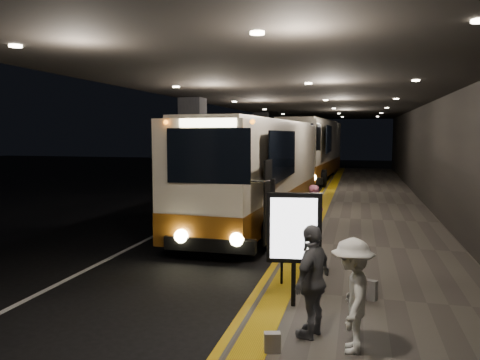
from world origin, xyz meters
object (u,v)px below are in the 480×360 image
at_px(coach_main, 258,176).
at_px(coach_second, 311,152).
at_px(passenger_boarding, 315,215).
at_px(bag_polka, 368,290).
at_px(coach_third, 320,150).
at_px(bag_plain, 272,342).
at_px(passenger_waiting_white, 352,295).
at_px(passenger_waiting_grey, 313,281).
at_px(stanchion_post, 282,255).
at_px(info_sign, 294,230).

distance_m(coach_main, coach_second, 15.75).
distance_m(passenger_boarding, bag_polka, 4.25).
xyz_separation_m(coach_third, bag_plain, (2.29, -36.57, -1.39)).
relative_size(coach_third, passenger_waiting_white, 7.08).
distance_m(coach_third, bag_polka, 34.33).
relative_size(passenger_boarding, bag_polka, 4.46).
height_order(coach_third, bag_plain, coach_third).
distance_m(coach_third, passenger_waiting_grey, 36.01).
relative_size(coach_main, coach_second, 0.89).
height_order(passenger_waiting_white, passenger_waiting_grey, passenger_waiting_grey).
relative_size(coach_second, stanchion_post, 10.81).
distance_m(info_sign, stanchion_post, 1.40).
bearing_deg(passenger_boarding, info_sign, -157.44).
xyz_separation_m(passenger_boarding, info_sign, (0.05, -4.64, 0.53)).
height_order(passenger_boarding, stanchion_post, passenger_boarding).
distance_m(passenger_waiting_grey, bag_plain, 1.08).
xyz_separation_m(coach_third, info_sign, (2.33, -34.76, -0.19)).
relative_size(coach_second, bag_polka, 34.95).
bearing_deg(passenger_boarding, coach_third, 26.34).
bearing_deg(bag_plain, passenger_waiting_grey, 54.51).
bearing_deg(info_sign, bag_polka, 19.66).
distance_m(passenger_waiting_white, info_sign, 1.88).
distance_m(bag_polka, info_sign, 1.85).
xyz_separation_m(coach_second, coach_third, (-0.24, 11.00, -0.22)).
bearing_deg(coach_second, bag_polka, -78.07).
height_order(coach_second, passenger_boarding, coach_second).
bearing_deg(bag_polka, stanchion_post, 164.51).
bearing_deg(coach_third, bag_polka, -84.73).
distance_m(coach_second, bag_polka, 23.40).
bearing_deg(info_sign, passenger_waiting_white, -63.26).
bearing_deg(passenger_waiting_grey, coach_third, -155.78).
bearing_deg(info_sign, passenger_waiting_grey, -76.37).
height_order(passenger_waiting_grey, bag_polka, passenger_waiting_grey).
relative_size(info_sign, stanchion_post, 1.69).
distance_m(coach_second, coach_third, 11.01).
height_order(passenger_waiting_white, bag_plain, passenger_waiting_white).
bearing_deg(info_sign, coach_second, 87.72).
bearing_deg(bag_plain, passenger_boarding, 90.06).
height_order(passenger_waiting_white, bag_polka, passenger_waiting_white).
relative_size(passenger_waiting_grey, info_sign, 0.84).
relative_size(coach_second, info_sign, 6.41).
bearing_deg(bag_polka, passenger_waiting_white, -97.20).
relative_size(coach_third, passenger_boarding, 6.88).
bearing_deg(bag_polka, bag_plain, -118.18).
xyz_separation_m(bag_plain, stanchion_post, (-0.34, 2.92, 0.45)).
bearing_deg(bag_plain, coach_main, 103.25).
bearing_deg(coach_main, coach_third, 93.21).
bearing_deg(passenger_boarding, bag_polka, -139.66).
relative_size(passenger_waiting_grey, bag_polka, 4.61).
xyz_separation_m(coach_main, stanchion_post, (1.97, -6.90, -0.94)).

